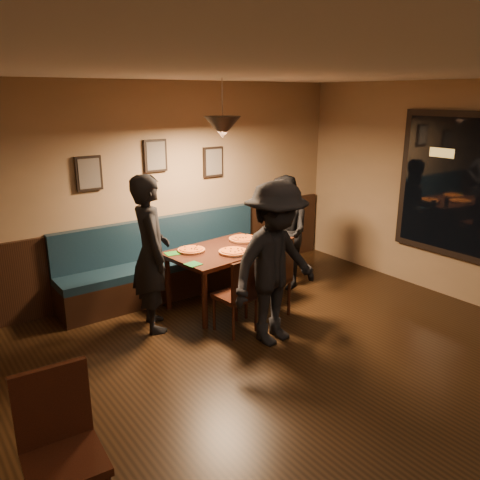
{
  "coord_description": "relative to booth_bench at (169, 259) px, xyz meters",
  "views": [
    {
      "loc": [
        -2.91,
        -2.39,
        2.62
      ],
      "look_at": [
        0.4,
        2.13,
        0.95
      ],
      "focal_mm": 36.66,
      "sensor_mm": 36.0,
      "label": 1
    }
  ],
  "objects": [
    {
      "name": "pizza_c",
      "position": [
        0.83,
        -0.55,
        0.27
      ],
      "size": [
        0.4,
        0.4,
        0.04
      ],
      "primitive_type": "cylinder",
      "rotation": [
        0.0,
        0.0,
        0.03
      ],
      "color": "orange",
      "rests_on": "dining_table"
    },
    {
      "name": "napkin_a",
      "position": [
        -0.22,
        -0.49,
        0.25
      ],
      "size": [
        0.18,
        0.18,
        0.01
      ],
      "primitive_type": "cube",
      "rotation": [
        0.0,
        0.0,
        -0.14
      ],
      "color": "#1D6C1D",
      "rests_on": "dining_table"
    },
    {
      "name": "diner_front",
      "position": [
        0.29,
        -1.85,
        0.39
      ],
      "size": [
        1.21,
        0.78,
        1.78
      ],
      "primitive_type": "imported",
      "rotation": [
        0.0,
        0.0,
        0.1
      ],
      "color": "black",
      "rests_on": "floor"
    },
    {
      "name": "soda_glass",
      "position": [
        0.97,
        -1.0,
        0.32
      ],
      "size": [
        0.09,
        0.09,
        0.15
      ],
      "primitive_type": "cylinder",
      "rotation": [
        0.0,
        0.0,
        0.31
      ],
      "color": "black",
      "rests_on": "dining_table"
    },
    {
      "name": "booth_bench",
      "position": [
        0.0,
        0.0,
        0.0
      ],
      "size": [
        3.0,
        0.6,
        1.0
      ],
      "primitive_type": null,
      "color": "#0F232D",
      "rests_on": "ground"
    },
    {
      "name": "pizza_b",
      "position": [
        0.4,
        -0.92,
        0.26
      ],
      "size": [
        0.37,
        0.37,
        0.04
      ],
      "primitive_type": "cylinder",
      "rotation": [
        0.0,
        0.0,
        0.03
      ],
      "color": "#C77825",
      "rests_on": "dining_table"
    },
    {
      "name": "picture_center",
      "position": [
        0.0,
        0.27,
        1.35
      ],
      "size": [
        0.32,
        0.04,
        0.42
      ],
      "primitive_type": "cube",
      "color": "black",
      "rests_on": "wall_back"
    },
    {
      "name": "tabasco_bottle",
      "position": [
        0.89,
        -0.8,
        0.3
      ],
      "size": [
        0.03,
        0.03,
        0.11
      ],
      "primitive_type": "cylinder",
      "rotation": [
        0.0,
        0.0,
        -0.31
      ],
      "color": "#9C0511",
      "rests_on": "dining_table"
    },
    {
      "name": "cafe_chair_far",
      "position": [
        -2.32,
        -3.0,
        0.02
      ],
      "size": [
        0.49,
        0.49,
        1.04
      ],
      "primitive_type": null,
      "rotation": [
        0.0,
        0.0,
        3.07
      ],
      "color": "black",
      "rests_on": "floor"
    },
    {
      "name": "napkin_b",
      "position": [
        -0.21,
        -0.98,
        0.25
      ],
      "size": [
        0.19,
        0.19,
        0.01
      ],
      "primitive_type": "cube",
      "rotation": [
        0.0,
        0.0,
        0.15
      ],
      "color": "#1B672B",
      "rests_on": "dining_table"
    },
    {
      "name": "picture_right",
      "position": [
        0.9,
        0.27,
        1.2
      ],
      "size": [
        0.32,
        0.04,
        0.42
      ],
      "primitive_type": "cube",
      "color": "black",
      "rests_on": "wall_back"
    },
    {
      "name": "pizza_a",
      "position": [
        0.02,
        -0.55,
        0.26
      ],
      "size": [
        0.35,
        0.35,
        0.04
      ],
      "primitive_type": "cylinder",
      "rotation": [
        0.0,
        0.0,
        0.03
      ],
      "color": "gold",
      "rests_on": "dining_table"
    },
    {
      "name": "wall_back",
      "position": [
        0.0,
        0.3,
        0.9
      ],
      "size": [
        6.0,
        0.0,
        6.0
      ],
      "primitive_type": "plane",
      "rotation": [
        1.57,
        0.0,
        0.0
      ],
      "color": "#8C704F",
      "rests_on": "ground"
    },
    {
      "name": "pendant_lamp",
      "position": [
        0.4,
        -0.72,
        1.75
      ],
      "size": [
        0.44,
        0.44,
        0.25
      ],
      "primitive_type": "cone",
      "rotation": [
        3.14,
        0.0,
        0.0
      ],
      "color": "black",
      "rests_on": "ceiling"
    },
    {
      "name": "ceiling",
      "position": [
        0.0,
        -3.2,
        2.3
      ],
      "size": [
        7.0,
        7.0,
        0.0
      ],
      "primitive_type": "plane",
      "rotation": [
        3.14,
        0.0,
        0.0
      ],
      "color": "silver",
      "rests_on": "ground"
    },
    {
      "name": "floor",
      "position": [
        0.0,
        -3.2,
        -0.5
      ],
      "size": [
        7.0,
        7.0,
        0.0
      ],
      "primitive_type": "plane",
      "color": "black",
      "rests_on": "ground"
    },
    {
      "name": "diner_left",
      "position": [
        -0.63,
        -0.77,
        0.4
      ],
      "size": [
        0.59,
        0.75,
        1.8
      ],
      "primitive_type": "imported",
      "rotation": [
        0.0,
        0.0,
        1.3
      ],
      "color": "black",
      "rests_on": "floor"
    },
    {
      "name": "picture_left",
      "position": [
        -0.9,
        0.27,
        1.2
      ],
      "size": [
        0.32,
        0.04,
        0.42
      ],
      "primitive_type": "cube",
      "color": "black",
      "rests_on": "wall_back"
    },
    {
      "name": "diner_right",
      "position": [
        1.43,
        -0.68,
        0.29
      ],
      "size": [
        0.76,
        0.89,
        1.57
      ],
      "primitive_type": "imported",
      "rotation": [
        0.0,
        0.0,
        -1.82
      ],
      "color": "black",
      "rests_on": "floor"
    },
    {
      "name": "cutlery_set",
      "position": [
        0.41,
        -1.1,
        0.25
      ],
      "size": [
        0.19,
        0.05,
        0.0
      ],
      "primitive_type": "cube",
      "rotation": [
        0.0,
        0.0,
        1.41
      ],
      "color": "silver",
      "rests_on": "dining_table"
    },
    {
      "name": "chair_near_right",
      "position": [
        0.61,
        -1.35,
        -0.0
      ],
      "size": [
        0.56,
        0.56,
        1.0
      ],
      "primitive_type": null,
      "rotation": [
        0.0,
        0.0,
        0.33
      ],
      "color": "black",
      "rests_on": "floor"
    },
    {
      "name": "chair_near_left",
      "position": [
        0.07,
        -1.41,
        -0.05
      ],
      "size": [
        0.43,
        0.43,
        0.9
      ],
      "primitive_type": null,
      "rotation": [
        0.0,
        0.0,
        0.1
      ],
      "color": "#301D0D",
      "rests_on": "floor"
    },
    {
      "name": "dining_table",
      "position": [
        0.4,
        -0.72,
        -0.13
      ],
      "size": [
        1.48,
        1.05,
        0.74
      ],
      "primitive_type": "cube",
      "rotation": [
        0.0,
        0.0,
        0.12
      ],
      "color": "black",
      "rests_on": "floor"
    },
    {
      "name": "wainscot",
      "position": [
        0.0,
        0.27,
        0.0
      ],
      "size": [
        5.88,
        0.06,
        1.0
      ],
      "primitive_type": "cube",
      "color": "black",
      "rests_on": "ground"
    }
  ]
}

